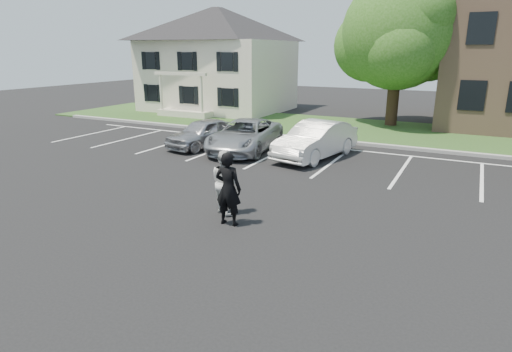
{
  "coord_description": "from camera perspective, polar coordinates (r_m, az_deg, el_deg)",
  "views": [
    {
      "loc": [
        5.06,
        -8.88,
        4.52
      ],
      "look_at": [
        0.0,
        1.0,
        1.25
      ],
      "focal_mm": 30.0,
      "sensor_mm": 36.0,
      "label": 1
    }
  ],
  "objects": [
    {
      "name": "car_white_sedan",
      "position": [
        18.76,
        7.99,
        4.77
      ],
      "size": [
        2.57,
        4.98,
        1.56
      ],
      "primitive_type": "imported",
      "rotation": [
        0.0,
        0.0,
        -0.2
      ],
      "color": "silver",
      "rests_on": "ground"
    },
    {
      "name": "grass_strip",
      "position": [
        25.78,
        15.47,
        5.82
      ],
      "size": [
        44.0,
        8.0,
        0.08
      ],
      "primitive_type": "cube",
      "color": "#294219",
      "rests_on": "ground"
    },
    {
      "name": "car_silver_west",
      "position": [
        20.89,
        -7.02,
        5.72
      ],
      "size": [
        2.34,
        4.25,
        1.37
      ],
      "primitive_type": "imported",
      "rotation": [
        0.0,
        0.0,
        -0.19
      ],
      "color": "#ACABB0",
      "rests_on": "ground"
    },
    {
      "name": "car_silver_minivan",
      "position": [
        19.89,
        -1.46,
        5.41
      ],
      "size": [
        3.06,
        5.47,
        1.44
      ],
      "primitive_type": "imported",
      "rotation": [
        0.0,
        0.0,
        0.13
      ],
      "color": "#A3A5A9",
      "rests_on": "ground"
    },
    {
      "name": "tree",
      "position": [
        27.71,
        18.69,
        17.32
      ],
      "size": [
        7.8,
        7.2,
        8.8
      ],
      "color": "black",
      "rests_on": "ground"
    },
    {
      "name": "ground_plane",
      "position": [
        11.17,
        -2.36,
        -7.46
      ],
      "size": [
        90.0,
        90.0,
        0.0
      ],
      "primitive_type": "plane",
      "color": "black",
      "rests_on": "ground"
    },
    {
      "name": "man_white_shirt",
      "position": [
        12.2,
        -4.14,
        -0.8
      ],
      "size": [
        1.12,
        1.04,
        1.84
      ],
      "primitive_type": "imported",
      "rotation": [
        0.0,
        0.0,
        2.63
      ],
      "color": "silver",
      "rests_on": "ground"
    },
    {
      "name": "house",
      "position": [
        34.04,
        -5.09,
        15.19
      ],
      "size": [
        10.3,
        9.22,
        7.6
      ],
      "color": "beige",
      "rests_on": "ground"
    },
    {
      "name": "stall_lines",
      "position": [
        18.75,
        15.07,
        1.91
      ],
      "size": [
        34.0,
        5.36,
        0.01
      ],
      "color": "white",
      "rests_on": "ground"
    },
    {
      "name": "man_black_suit",
      "position": [
        11.31,
        -3.72,
        -1.71
      ],
      "size": [
        0.76,
        0.52,
        2.01
      ],
      "primitive_type": "imported",
      "rotation": [
        0.0,
        0.0,
        3.2
      ],
      "color": "black",
      "rests_on": "ground"
    },
    {
      "name": "curb",
      "position": [
        21.94,
        13.26,
        4.29
      ],
      "size": [
        40.0,
        0.3,
        0.15
      ],
      "primitive_type": "cube",
      "color": "gray",
      "rests_on": "ground"
    }
  ]
}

